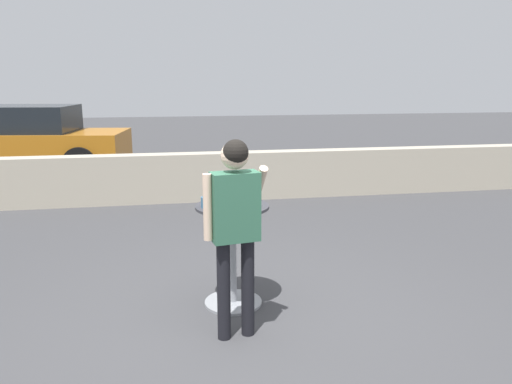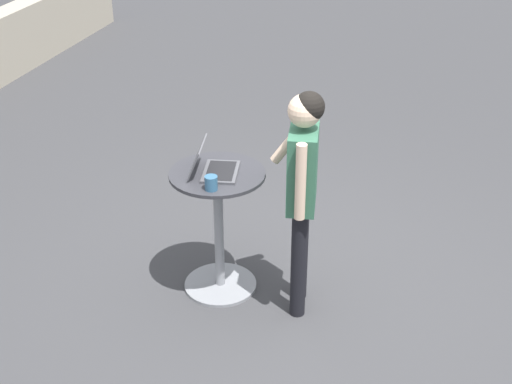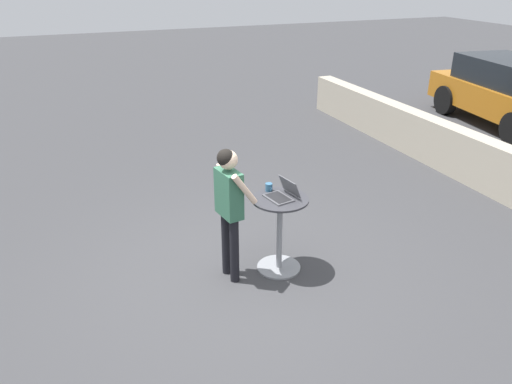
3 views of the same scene
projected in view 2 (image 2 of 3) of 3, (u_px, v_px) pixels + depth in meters
ground_plane at (293, 296)px, 5.33m from camera, size 50.00×50.00×0.00m
cafe_table at (219, 222)px, 5.18m from camera, size 0.68×0.68×0.98m
laptop at (213, 166)px, 4.95m from camera, size 0.40×0.39×0.22m
coffee_mug at (211, 183)px, 4.74m from camera, size 0.12×0.09×0.10m
standing_person at (302, 178)px, 4.75m from camera, size 0.52×0.40×1.66m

